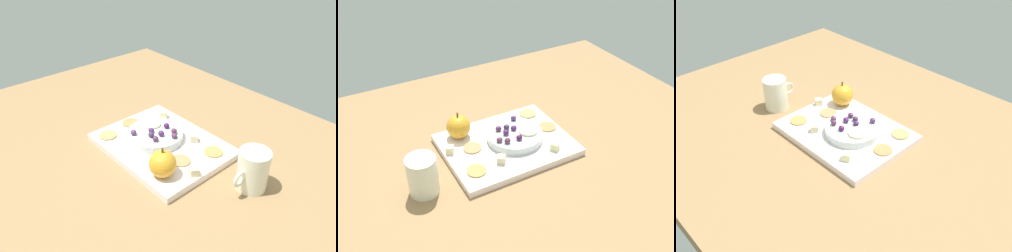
{
  "view_description": "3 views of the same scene",
  "coord_description": "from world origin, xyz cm",
  "views": [
    {
      "loc": [
        57.06,
        -47.04,
        57.97
      ],
      "look_at": [
        0.6,
        2.89,
        10.98
      ],
      "focal_mm": 35.99,
      "sensor_mm": 36.0,
      "label": 1
    },
    {
      "loc": [
        41.03,
        75.42,
        70.15
      ],
      "look_at": [
        -1.38,
        -1.56,
        9.29
      ],
      "focal_mm": 41.66,
      "sensor_mm": 36.0,
      "label": 2
    },
    {
      "loc": [
        -62.16,
        61.15,
        68.03
      ],
      "look_at": [
        -2.05,
        3.73,
        9.5
      ],
      "focal_mm": 40.41,
      "sensor_mm": 36.0,
      "label": 3
    }
  ],
  "objects": [
    {
      "name": "apple_whole",
      "position": [
        10.29,
        -7.35,
        9.44
      ],
      "size": [
        6.59,
        6.59,
        6.59
      ],
      "primitive_type": "sphere",
      "color": "gold",
      "rests_on": "platter"
    },
    {
      "name": "grape_1",
      "position": [
        -0.25,
        1.0,
        9.18
      ],
      "size": [
        1.69,
        1.52,
        1.56
      ],
      "primitive_type": "ellipsoid",
      "color": "#52205B",
      "rests_on": "serving_dish"
    },
    {
      "name": "apple_slice_0",
      "position": [
        -6.04,
        2.5,
        8.7
      ],
      "size": [
        5.16,
        5.16,
        0.6
      ],
      "primitive_type": "cylinder",
      "color": "#F3E8AD",
      "rests_on": "serving_dish"
    },
    {
      "name": "apple_stem",
      "position": [
        10.29,
        -7.35,
        13.34
      ],
      "size": [
        0.5,
        0.5,
        1.2
      ],
      "primitive_type": "cylinder",
      "color": "brown",
      "rests_on": "apple_whole"
    },
    {
      "name": "cup",
      "position": [
        25.29,
        6.59,
        9.22
      ],
      "size": [
        7.2,
        10.4,
        9.96
      ],
      "color": "white",
      "rests_on": "table"
    },
    {
      "name": "table",
      "position": [
        0.0,
        0.0,
        2.12
      ],
      "size": [
        134.34,
        98.15,
        4.24
      ],
      "primitive_type": "cube",
      "color": "#98734B",
      "rests_on": "ground"
    },
    {
      "name": "cracker_3",
      "position": [
        12.33,
        8.23,
        6.34
      ],
      "size": [
        4.93,
        4.93,
        0.4
      ],
      "primitive_type": "cylinder",
      "color": "tan",
      "rests_on": "platter"
    },
    {
      "name": "platter",
      "position": [
        0.0,
        1.25,
        5.19
      ],
      "size": [
        33.93,
        26.11,
        1.9
      ],
      "primitive_type": "cube",
      "color": "white",
      "rests_on": "table"
    },
    {
      "name": "cheese_cube_1",
      "position": [
        15.19,
        -1.83,
        7.16
      ],
      "size": [
        2.78,
        2.78,
        2.04
      ],
      "primitive_type": "cube",
      "rotation": [
        0.0,
        0.0,
        1.05
      ],
      "color": "beige",
      "rests_on": "platter"
    },
    {
      "name": "cheese_cube_0",
      "position": [
        -9.68,
        10.22,
        7.16
      ],
      "size": [
        2.84,
        2.84,
        2.04
      ],
      "primitive_type": "cube",
      "rotation": [
        0.0,
        0.0,
        0.61
      ],
      "color": "beige",
      "rests_on": "platter"
    },
    {
      "name": "grape_6",
      "position": [
        3.03,
        2.93,
        9.09
      ],
      "size": [
        1.69,
        1.52,
        1.39
      ],
      "primitive_type": "ellipsoid",
      "color": "#592F4F",
      "rests_on": "serving_dish"
    },
    {
      "name": "grape_5",
      "position": [
        0.89,
        -1.71,
        9.11
      ],
      "size": [
        1.69,
        1.52,
        1.42
      ],
      "primitive_type": "ellipsoid",
      "color": "#52274B",
      "rests_on": "serving_dish"
    },
    {
      "name": "grape_7",
      "position": [
        -1.99,
        4.63,
        9.15
      ],
      "size": [
        1.69,
        1.52,
        1.5
      ],
      "primitive_type": "ellipsoid",
      "color": "#4A1751",
      "rests_on": "serving_dish"
    },
    {
      "name": "cheese_cube_2",
      "position": [
        5.29,
        8.14,
        7.16
      ],
      "size": [
        2.87,
        2.87,
        2.04
      ],
      "primitive_type": "cube",
      "rotation": [
        0.0,
        0.0,
        0.86
      ],
      "color": "beige",
      "rests_on": "platter"
    },
    {
      "name": "grape_0",
      "position": [
        -5.27,
        -4.19,
        9.14
      ],
      "size": [
        1.69,
        1.52,
        1.49
      ],
      "primitive_type": "ellipsoid",
      "color": "#512F62",
      "rests_on": "serving_dish"
    },
    {
      "name": "cracker_0",
      "position": [
        -13.65,
        0.78,
        6.34
      ],
      "size": [
        4.93,
        4.93,
        0.4
      ],
      "primitive_type": "cylinder",
      "color": "#B2844D",
      "rests_on": "platter"
    },
    {
      "name": "grape_4",
      "position": [
        1.41,
        4.34,
        9.16
      ],
      "size": [
        1.69,
        1.52,
        1.53
      ],
      "primitive_type": "ellipsoid",
      "color": "#592B4A",
      "rests_on": "serving_dish"
    },
    {
      "name": "serving_dish",
      "position": [
        -2.63,
        1.06,
        7.27
      ],
      "size": [
        15.27,
        15.27,
        2.25
      ],
      "primitive_type": "cylinder",
      "color": "silver",
      "rests_on": "platter"
    },
    {
      "name": "cracker_2",
      "position": [
        9.39,
        -0.59,
        6.34
      ],
      "size": [
        4.93,
        4.93,
        0.4
      ],
      "primitive_type": "cylinder",
      "color": "tan",
      "rests_on": "platter"
    },
    {
      "name": "cracker_1",
      "position": [
        -12.34,
        -7.89,
        6.34
      ],
      "size": [
        4.93,
        4.93,
        0.4
      ],
      "primitive_type": "cylinder",
      "color": "tan",
      "rests_on": "platter"
    },
    {
      "name": "grape_3",
      "position": [
        -2.95,
        0.15,
        9.09
      ],
      "size": [
        1.69,
        1.52,
        1.38
      ],
      "primitive_type": "ellipsoid",
      "color": "#43225E",
      "rests_on": "serving_dish"
    },
    {
      "name": "grape_2",
      "position": [
        -1.38,
        -1.3,
        9.13
      ],
      "size": [
        1.69,
        1.52,
        1.46
      ],
      "primitive_type": "ellipsoid",
      "color": "#402A4C",
      "rests_on": "serving_dish"
    }
  ]
}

